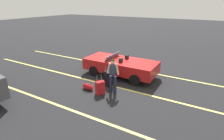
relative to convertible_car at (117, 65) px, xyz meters
The scene contains 9 objects.
ground_plane 0.62m from the convertible_car, behind, with size 80.00×80.00×0.00m, color black.
lot_line_near 1.37m from the convertible_car, 99.69° to the right, with size 18.00×0.12×0.01m, color #EAE066.
lot_line_mid 1.60m from the convertible_car, 98.05° to the left, with size 18.00×0.12×0.01m, color #EAE066.
lot_line_far 4.22m from the convertible_car, 92.86° to the left, with size 18.00×0.12×0.01m, color #EAE066.
convertible_car is the anchor object (origin of this frame).
suitcase_large_black 1.53m from the convertible_car, 100.89° to the left, with size 0.55×0.46×1.02m.
suitcase_medium_bright 2.51m from the convertible_car, 99.74° to the left, with size 0.40×0.47×0.93m.
duffel_bag 2.45m from the convertible_car, 81.99° to the left, with size 0.66×0.40×0.34m.
traveler_person 2.23m from the convertible_car, 112.94° to the left, with size 0.61×0.26×1.65m.
Camera 1 is at (-4.40, 8.65, 4.01)m, focal length 28.85 mm.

